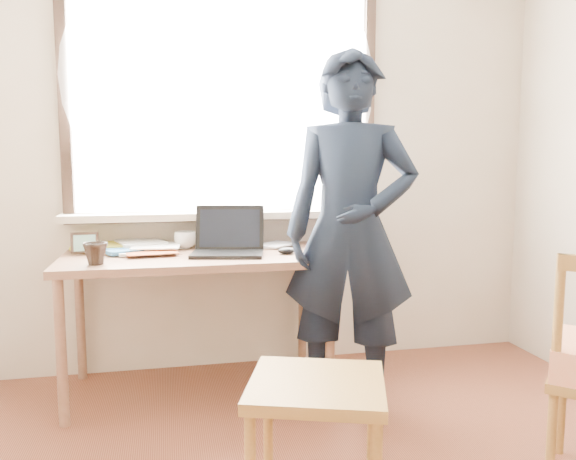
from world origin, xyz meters
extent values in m
cube|color=beige|center=(0.00, 2.00, 1.30)|extent=(3.50, 0.02, 2.60)
cube|color=white|center=(-0.20, 1.99, 1.60)|extent=(1.70, 0.01, 1.30)
cube|color=black|center=(-0.20, 1.97, 0.92)|extent=(1.82, 0.06, 0.06)
cube|color=black|center=(-1.08, 1.97, 1.60)|extent=(0.06, 0.06, 1.30)
cube|color=black|center=(0.68, 1.97, 1.60)|extent=(0.06, 0.06, 1.30)
cube|color=beige|center=(-0.20, 1.90, 0.93)|extent=(1.85, 0.20, 0.04)
cube|color=white|center=(-0.20, 1.91, 1.70)|extent=(1.95, 0.02, 1.65)
cube|color=brown|center=(-0.39, 1.63, 0.73)|extent=(1.40, 0.70, 0.04)
cylinder|color=brown|center=(-1.04, 1.33, 0.36)|extent=(0.05, 0.05, 0.71)
cylinder|color=brown|center=(-1.04, 1.93, 0.36)|extent=(0.05, 0.05, 0.71)
cylinder|color=brown|center=(0.26, 1.33, 0.36)|extent=(0.05, 0.05, 0.71)
cylinder|color=brown|center=(0.26, 1.93, 0.36)|extent=(0.05, 0.05, 0.71)
cube|color=black|center=(-0.24, 1.55, 0.76)|extent=(0.41, 0.33, 0.02)
cube|color=black|center=(-0.21, 1.68, 0.88)|extent=(0.38, 0.15, 0.24)
cube|color=black|center=(-0.21, 1.68, 0.88)|extent=(0.33, 0.12, 0.20)
cube|color=black|center=(-0.24, 1.54, 0.76)|extent=(0.35, 0.22, 0.00)
imported|color=white|center=(-0.45, 1.84, 0.80)|extent=(0.17, 0.17, 0.10)
imported|color=black|center=(-0.88, 1.42, 0.80)|extent=(0.15, 0.15, 0.11)
ellipsoid|color=black|center=(0.07, 1.53, 0.77)|extent=(0.09, 0.07, 0.04)
cube|color=gold|center=(-0.58, 1.91, 0.76)|extent=(0.26, 0.29, 0.01)
cube|color=white|center=(-0.59, 1.71, 0.76)|extent=(0.30, 0.31, 0.01)
cube|color=white|center=(-0.77, 1.91, 0.77)|extent=(0.25, 0.27, 0.02)
cube|color=white|center=(-0.73, 1.87, 0.77)|extent=(0.28, 0.25, 0.01)
cube|color=white|center=(-0.98, 1.84, 0.77)|extent=(0.39, 0.38, 0.01)
cube|color=#2B5E8C|center=(-0.44, 1.80, 0.78)|extent=(0.28, 0.31, 0.02)
cube|color=white|center=(-0.80, 1.71, 0.78)|extent=(0.27, 0.27, 0.01)
cube|color=white|center=(-0.96, 1.89, 0.78)|extent=(0.24, 0.32, 0.01)
imported|color=white|center=(-0.79, 1.86, 0.76)|extent=(0.23, 0.29, 0.03)
imported|color=white|center=(0.01, 1.87, 0.76)|extent=(0.28, 0.28, 0.02)
cube|color=black|center=(-0.97, 1.73, 0.81)|extent=(0.14, 0.03, 0.11)
cube|color=#467D37|center=(-0.97, 1.73, 0.81)|extent=(0.11, 0.01, 0.08)
cube|color=olive|center=(-0.05, 0.46, 0.46)|extent=(0.59, 0.57, 0.04)
cylinder|color=olive|center=(-0.18, 0.71, 0.22)|extent=(0.04, 0.04, 0.44)
cylinder|color=olive|center=(0.20, 0.58, 0.22)|extent=(0.04, 0.04, 0.44)
cylinder|color=olive|center=(1.07, 0.62, 0.20)|extent=(0.03, 0.03, 0.39)
cylinder|color=olive|center=(0.83, 0.37, 0.20)|extent=(0.03, 0.03, 0.39)
cylinder|color=olive|center=(0.82, 0.36, 0.67)|extent=(0.03, 0.03, 0.48)
imported|color=black|center=(0.34, 1.27, 0.89)|extent=(0.76, 0.62, 1.78)
camera|label=1|loc=(-0.55, -1.35, 1.24)|focal=35.00mm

